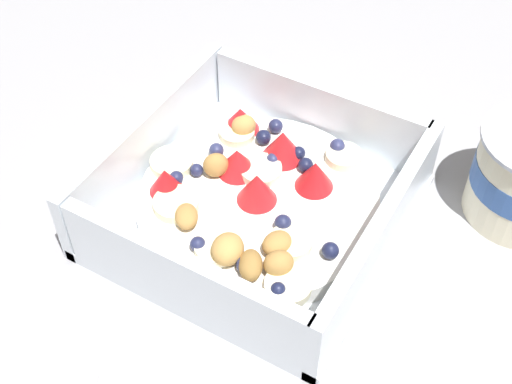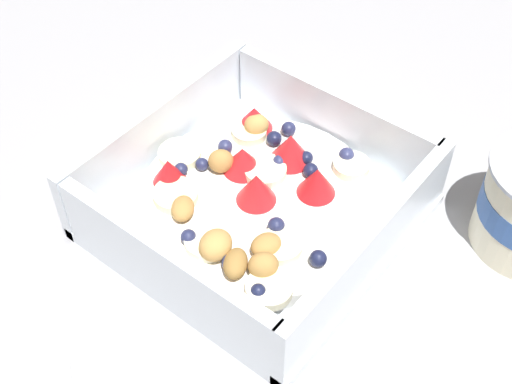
# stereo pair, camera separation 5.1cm
# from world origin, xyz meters

# --- Properties ---
(ground_plane) EXTENTS (2.40, 2.40, 0.00)m
(ground_plane) POSITION_xyz_m (0.00, 0.00, 0.00)
(ground_plane) COLOR #9E9EA3
(fruit_bowl) EXTENTS (0.20, 0.20, 0.06)m
(fruit_bowl) POSITION_xyz_m (-0.02, -0.00, 0.02)
(fruit_bowl) COLOR white
(fruit_bowl) RESTS_ON ground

